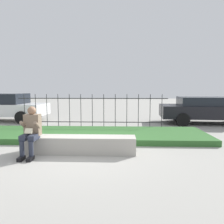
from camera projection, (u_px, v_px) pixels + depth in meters
The scene contains 7 objects.
ground_plane at pixel (76, 153), 5.75m from camera, with size 60.00×60.00×0.00m, color #9E9B93.
stone_bench at pixel (79, 146), 5.73m from camera, with size 2.95×0.52×0.44m.
person_seated_reader at pixel (31, 129), 5.43m from camera, with size 0.42×0.73×1.24m.
grass_berm at pixel (87, 134), 7.59m from camera, with size 8.19×2.31×0.18m.
iron_fence at pixel (92, 111), 9.04m from camera, with size 6.19×0.03×1.45m.
car_parked_right at pixel (209, 109), 10.43m from camera, with size 4.74×2.22×1.28m.
car_parked_left at pixel (6, 107), 11.29m from camera, with size 4.10×2.08×1.41m.
Camera 1 is at (1.17, -5.56, 1.70)m, focal length 35.00 mm.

